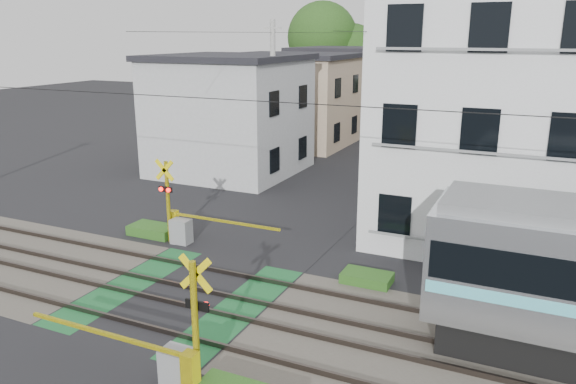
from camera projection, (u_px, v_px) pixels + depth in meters
The scene contains 11 objects.
ground at pixel (181, 297), 16.23m from camera, with size 120.00×120.00×0.00m, color black.
track_bed at pixel (181, 295), 16.22m from camera, with size 120.00×120.00×0.14m.
crossing_signal_near at pixel (179, 360), 11.80m from camera, with size 4.74×0.65×3.09m.
crossing_signal_far at pixel (180, 224), 20.27m from camera, with size 4.74×0.65×3.09m.
apartment_block at pixel (531, 112), 19.83m from camera, with size 10.20×8.36×9.30m.
houses_row at pixel (406, 97), 37.89m from camera, with size 22.07×31.35×6.80m.
tree_hill at pixel (449, 55), 57.22m from camera, with size 40.00×13.09×11.95m.
catenary at pixel (391, 199), 12.83m from camera, with size 60.00×5.04×7.00m.
utility_poles at pixel (376, 87), 35.65m from camera, with size 7.90×42.00×8.00m.
pedestrian at pixel (424, 132), 38.08m from camera, with size 0.68×0.44×1.85m, color #30333C.
weed_patches at pixel (232, 304), 15.39m from camera, with size 10.25×8.80×0.40m.
Camera 1 is at (9.03, -12.13, 7.32)m, focal length 35.00 mm.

